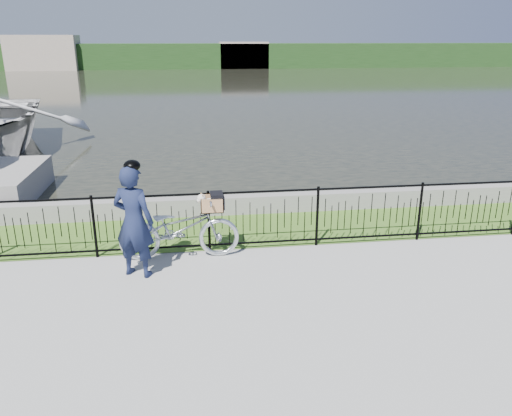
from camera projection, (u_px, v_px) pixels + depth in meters
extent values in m
plane|color=gray|center=(279.00, 288.00, 7.78)|extent=(120.00, 120.00, 0.00)
cube|color=#426820|center=(256.00, 228.00, 10.21)|extent=(60.00, 2.00, 0.01)
plane|color=#27281E|center=(203.00, 88.00, 38.71)|extent=(120.00, 120.00, 0.00)
cube|color=gray|center=(250.00, 204.00, 11.09)|extent=(60.00, 0.30, 0.40)
cube|color=#1E3D17|center=(196.00, 56.00, 63.54)|extent=(120.00, 6.00, 3.00)
cube|color=#A09181|center=(43.00, 53.00, 59.21)|extent=(8.00, 4.00, 4.00)
cube|color=#A09181|center=(244.00, 55.00, 62.86)|extent=(6.00, 3.00, 3.20)
imported|color=silver|center=(179.00, 228.00, 8.71)|extent=(2.09, 0.73, 1.10)
cube|color=black|center=(212.00, 211.00, 8.69)|extent=(0.38, 0.18, 0.02)
cube|color=#AB7C4F|center=(212.00, 210.00, 8.68)|extent=(0.39, 0.30, 0.01)
cube|color=#AB7C4F|center=(211.00, 201.00, 8.77)|extent=(0.39, 0.02, 0.26)
cube|color=#AB7C4F|center=(212.00, 206.00, 8.51)|extent=(0.39, 0.02, 0.26)
cube|color=#AB7C4F|center=(223.00, 203.00, 8.67)|extent=(0.01, 0.30, 0.26)
cube|color=#AB7C4F|center=(201.00, 204.00, 8.62)|extent=(0.02, 0.30, 0.26)
cube|color=black|center=(217.00, 195.00, 8.60)|extent=(0.22, 0.31, 0.06)
cube|color=black|center=(224.00, 202.00, 8.66)|extent=(0.02, 0.31, 0.21)
ellipsoid|color=silver|center=(211.00, 204.00, 8.64)|extent=(0.31, 0.22, 0.20)
sphere|color=silver|center=(201.00, 198.00, 8.57)|extent=(0.15, 0.15, 0.15)
sphere|color=silver|center=(199.00, 200.00, 8.55)|extent=(0.07, 0.07, 0.07)
sphere|color=black|center=(197.00, 201.00, 8.54)|extent=(0.02, 0.02, 0.02)
cone|color=#9F7342|center=(201.00, 194.00, 8.60)|extent=(0.06, 0.08, 0.08)
cone|color=#9F7342|center=(203.00, 196.00, 8.51)|extent=(0.06, 0.08, 0.08)
imported|color=#151C39|center=(134.00, 222.00, 7.94)|extent=(0.80, 0.68, 1.86)
ellipsoid|color=black|center=(129.00, 166.00, 7.65)|extent=(0.26, 0.29, 0.18)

